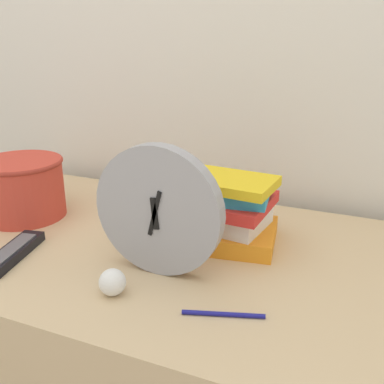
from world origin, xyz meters
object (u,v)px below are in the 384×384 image
at_px(crumpled_paper_ball, 112,282).
at_px(desk_clock, 158,211).
at_px(book_stack, 221,210).
at_px(tv_remote, 13,252).
at_px(basket, 22,186).
at_px(pen, 223,314).

bearing_deg(crumpled_paper_ball, desk_clock, 69.03).
bearing_deg(book_stack, crumpled_paper_ball, -110.00).
bearing_deg(book_stack, desk_clock, -109.42).
bearing_deg(book_stack, tv_remote, -146.39).
xyz_separation_m(book_stack, tv_remote, (-0.37, -0.25, -0.06)).
bearing_deg(desk_clock, basket, 165.03).
distance_m(desk_clock, book_stack, 0.20).
xyz_separation_m(desk_clock, pen, (0.16, -0.09, -0.12)).
distance_m(desk_clock, crumpled_paper_ball, 0.15).
distance_m(tv_remote, crumpled_paper_ball, 0.27).
bearing_deg(desk_clock, book_stack, 70.58).
height_order(desk_clock, book_stack, desk_clock).
relative_size(book_stack, pen, 1.97).
xyz_separation_m(desk_clock, basket, (-0.45, 0.12, -0.05)).
height_order(book_stack, crumpled_paper_ball, book_stack).
xyz_separation_m(book_stack, basket, (-0.51, -0.06, 0.01)).
bearing_deg(tv_remote, pen, -2.89).
relative_size(book_stack, crumpled_paper_ball, 5.41).
bearing_deg(basket, desk_clock, -14.97).
bearing_deg(crumpled_paper_ball, basket, 150.90).
xyz_separation_m(desk_clock, crumpled_paper_ball, (-0.04, -0.11, -0.10)).
bearing_deg(basket, pen, -19.08).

